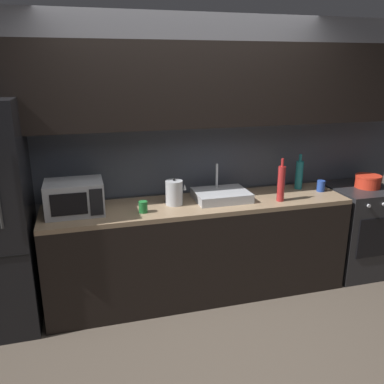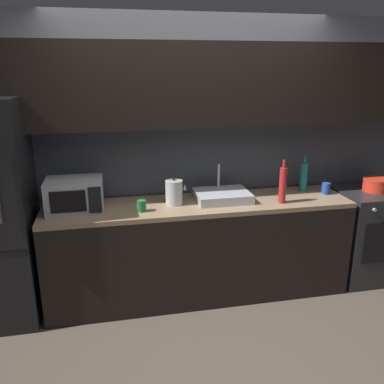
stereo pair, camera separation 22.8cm
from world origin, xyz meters
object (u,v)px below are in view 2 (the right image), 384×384
(microwave, at_px, (75,195))
(cooking_pot, at_px, (376,185))
(mug_green, at_px, (142,206))
(oven_range, at_px, (365,234))
(wine_bottle_red, at_px, (283,185))
(mug_blue, at_px, (326,188))
(kettle, at_px, (174,192))
(wine_bottle_teal, at_px, (304,176))

(microwave, height_order, cooking_pot, microwave)
(mug_green, bearing_deg, oven_range, 3.01)
(wine_bottle_red, relative_size, cooking_pot, 1.55)
(oven_range, xyz_separation_m, cooking_pot, (0.05, 0.00, 0.51))
(wine_bottle_red, bearing_deg, cooking_pot, 8.02)
(microwave, bearing_deg, mug_blue, -0.17)
(oven_range, height_order, wine_bottle_red, wine_bottle_red)
(kettle, distance_m, wine_bottle_red, 0.95)
(oven_range, distance_m, cooking_pot, 0.51)
(wine_bottle_red, height_order, wine_bottle_teal, wine_bottle_red)
(mug_blue, bearing_deg, mug_green, -175.75)
(wine_bottle_red, bearing_deg, microwave, 174.70)
(microwave, xyz_separation_m, wine_bottle_red, (1.77, -0.16, 0.03))
(oven_range, distance_m, wine_bottle_red, 1.17)
(microwave, bearing_deg, wine_bottle_teal, 3.48)
(wine_bottle_red, bearing_deg, wine_bottle_teal, 40.14)
(wine_bottle_red, bearing_deg, mug_blue, 17.08)
(mug_blue, bearing_deg, microwave, 179.83)
(wine_bottle_teal, bearing_deg, wine_bottle_red, -139.86)
(microwave, height_order, mug_green, microwave)
(oven_range, relative_size, kettle, 3.78)
(microwave, relative_size, mug_blue, 4.34)
(wine_bottle_teal, bearing_deg, mug_blue, -39.31)
(wine_bottle_teal, xyz_separation_m, cooking_pot, (0.69, -0.15, -0.08))
(wine_bottle_red, relative_size, wine_bottle_teal, 1.12)
(oven_range, bearing_deg, mug_green, -176.99)
(wine_bottle_red, xyz_separation_m, mug_blue, (0.51, 0.16, -0.11))
(cooking_pot, bearing_deg, microwave, 179.63)
(oven_range, relative_size, cooking_pot, 3.62)
(kettle, bearing_deg, wine_bottle_red, -9.57)
(kettle, relative_size, cooking_pot, 0.96)
(mug_blue, relative_size, cooking_pot, 0.43)
(kettle, distance_m, wine_bottle_teal, 1.29)
(microwave, distance_m, wine_bottle_teal, 2.12)
(wine_bottle_teal, bearing_deg, mug_green, -170.48)
(wine_bottle_teal, xyz_separation_m, mug_blue, (0.16, -0.14, -0.09))
(mug_green, xyz_separation_m, mug_blue, (1.74, 0.13, 0.00))
(wine_bottle_red, relative_size, mug_blue, 3.65)
(kettle, height_order, wine_bottle_teal, wine_bottle_teal)
(oven_range, xyz_separation_m, wine_bottle_teal, (-0.64, 0.15, 0.59))
(wine_bottle_red, distance_m, mug_blue, 0.55)
(kettle, bearing_deg, wine_bottle_teal, 6.00)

